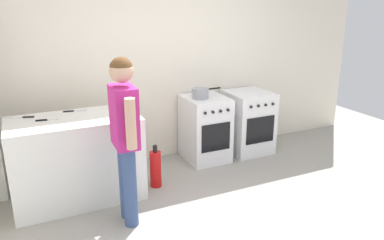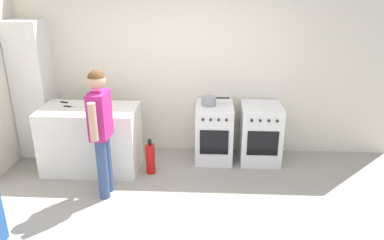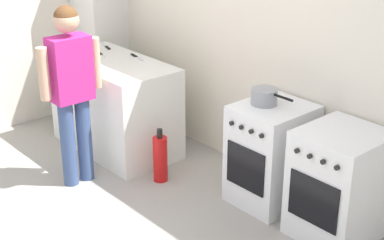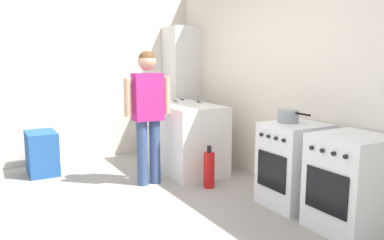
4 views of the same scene
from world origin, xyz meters
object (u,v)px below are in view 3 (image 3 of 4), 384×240
Objects in this scene: oven_right at (339,184)px; person at (71,82)px; knife_chef at (105,46)px; pot at (264,96)px; knife_paring at (101,54)px; larder_cabinet at (100,25)px; oven_left at (271,154)px; knife_utility at (137,57)px; fire_extinguisher at (160,158)px.

person is at bearing -152.75° from oven_right.
knife_chef is 0.19× the size of person.
knife_paring is (-1.88, -0.32, -0.01)m from pot.
person is at bearing -40.97° from larder_cabinet.
knife_utility reaches higher than oven_left.
oven_left is 2.05m from knife_paring.
oven_left is at bearing -2.21° from larder_cabinet.
knife_utility is (0.31, 0.21, -0.00)m from knife_paring.
knife_paring and knife_utility have the same top height.
oven_right is at bearing 17.25° from fire_extinguisher.
pot reaches higher than knife_utility.
knife_utility is (-1.57, -0.11, -0.01)m from pot.
pot is 1.86× the size of knife_paring.
larder_cabinet is (-3.32, 0.10, 0.57)m from oven_right.
oven_left is 0.54× the size of person.
oven_right is 0.54× the size of person.
pot is 0.25× the size of person.
knife_paring is 0.13× the size of person.
oven_right is at bearing 7.40° from knife_paring.
knife_chef is at bearing -179.39° from knife_utility.
knife_paring is 0.82m from larder_cabinet.
oven_right reaches higher than fire_extinguisher.
knife_paring reaches higher than oven_right.
larder_cabinet is at bearing 139.03° from person.
larder_cabinet is at bearing 178.24° from oven_right.
larder_cabinet is at bearing 177.79° from oven_left.
oven_right is at bearing 2.78° from knife_chef.
pot is at bearing 3.07° from knife_chef.
person is at bearing -141.23° from pot.
larder_cabinet is at bearing 177.15° from pot.
knife_paring is at bearing 172.93° from fire_extinguisher.
fire_extinguisher is (0.78, -0.34, -0.69)m from knife_utility.
person is 1.03m from fire_extinguisher.
oven_right is at bearing 0.00° from oven_left.
knife_chef is 1.53m from fire_extinguisher.
oven_right is 1.63m from fire_extinguisher.
larder_cabinet is at bearing 152.32° from knife_chef.
person reaches higher than oven_left.
oven_right is at bearing -1.76° from larder_cabinet.
knife_chef is 0.54m from knife_utility.
larder_cabinet reaches higher than knife_utility.
person is 3.17× the size of fire_extinguisher.
person is (0.31, -0.90, 0.03)m from knife_utility.
knife_utility is 1.10m from fire_extinguisher.
fire_extinguisher is at bearing -7.07° from knife_paring.
oven_left is 1.72m from knife_utility.
person reaches higher than pot.
person is at bearing -70.98° from knife_utility.
larder_cabinet reaches higher than fire_extinguisher.
oven_left is 3.38× the size of knife_utility.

